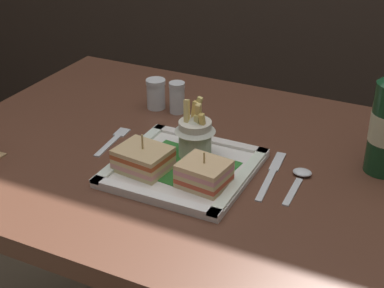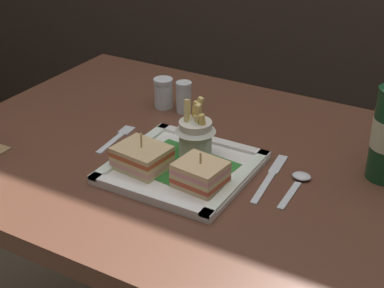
{
  "view_description": "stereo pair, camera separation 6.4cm",
  "coord_description": "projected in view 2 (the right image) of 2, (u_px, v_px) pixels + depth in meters",
  "views": [
    {
      "loc": [
        0.42,
        -0.9,
        1.31
      ],
      "look_at": [
        -0.0,
        -0.04,
        0.79
      ],
      "focal_mm": 54.69,
      "sensor_mm": 36.0,
      "label": 1
    },
    {
      "loc": [
        0.48,
        -0.87,
        1.31
      ],
      "look_at": [
        -0.0,
        -0.04,
        0.79
      ],
      "focal_mm": 54.69,
      "sensor_mm": 36.0,
      "label": 2
    }
  ],
  "objects": [
    {
      "name": "fork",
      "position": [
        118.0,
        138.0,
        1.2
      ],
      "size": [
        0.03,
        0.13,
        0.0
      ],
      "color": "silver",
      "rests_on": "dining_table"
    },
    {
      "name": "sandwich_half_right",
      "position": [
        200.0,
        174.0,
        1.01
      ],
      "size": [
        0.09,
        0.08,
        0.06
      ],
      "color": "#D4B282",
      "rests_on": "square_plate"
    },
    {
      "name": "sandwich_half_left",
      "position": [
        142.0,
        157.0,
        1.06
      ],
      "size": [
        0.1,
        0.09,
        0.07
      ],
      "color": "#D1BA82",
      "rests_on": "square_plate"
    },
    {
      "name": "dining_table",
      "position": [
        201.0,
        217.0,
        1.21
      ],
      "size": [
        1.05,
        0.74,
        0.75
      ],
      "color": "#563224",
      "rests_on": "ground_plane"
    },
    {
      "name": "salt_shaker",
      "position": [
        164.0,
        95.0,
        1.32
      ],
      "size": [
        0.04,
        0.04,
        0.07
      ],
      "color": "silver",
      "rests_on": "dining_table"
    },
    {
      "name": "fries_cup",
      "position": [
        195.0,
        132.0,
        1.09
      ],
      "size": [
        0.08,
        0.08,
        0.12
      ],
      "color": "silver",
      "rests_on": "square_plate"
    },
    {
      "name": "knife",
      "position": [
        271.0,
        176.0,
        1.06
      ],
      "size": [
        0.03,
        0.18,
        0.0
      ],
      "color": "silver",
      "rests_on": "dining_table"
    },
    {
      "name": "spoon",
      "position": [
        299.0,
        181.0,
        1.04
      ],
      "size": [
        0.03,
        0.12,
        0.01
      ],
      "color": "silver",
      "rests_on": "dining_table"
    },
    {
      "name": "pepper_shaker",
      "position": [
        184.0,
        99.0,
        1.29
      ],
      "size": [
        0.04,
        0.04,
        0.07
      ],
      "color": "silver",
      "rests_on": "dining_table"
    },
    {
      "name": "square_plate",
      "position": [
        182.0,
        168.0,
        1.08
      ],
      "size": [
        0.25,
        0.25,
        0.02
      ],
      "color": "white",
      "rests_on": "dining_table"
    }
  ]
}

